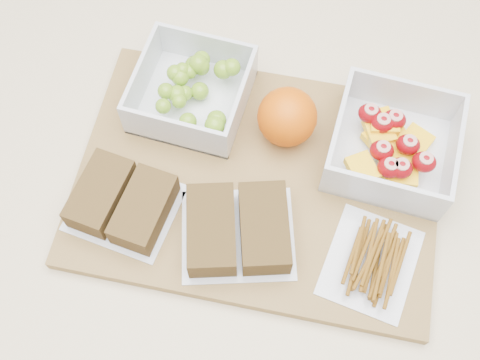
{
  "coord_description": "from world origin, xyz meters",
  "views": [
    {
      "loc": [
        0.08,
        -0.3,
        1.55
      ],
      "look_at": [
        -0.01,
        -0.01,
        0.93
      ],
      "focal_mm": 45.0,
      "sensor_mm": 36.0,
      "label": 1
    }
  ],
  "objects_px": {
    "cutting_board": "(258,181)",
    "sandwich_bag_left": "(122,202)",
    "grape_container": "(194,90)",
    "sandwich_bag_center": "(238,229)",
    "pretzel_bag": "(373,260)",
    "fruit_container": "(392,146)",
    "orange": "(287,117)"
  },
  "relations": [
    {
      "from": "sandwich_bag_left",
      "to": "pretzel_bag",
      "type": "xyz_separation_m",
      "value": [
        0.28,
        0.01,
        -0.01
      ]
    },
    {
      "from": "grape_container",
      "to": "orange",
      "type": "xyz_separation_m",
      "value": [
        0.12,
        -0.01,
        0.01
      ]
    },
    {
      "from": "grape_container",
      "to": "orange",
      "type": "height_order",
      "value": "orange"
    },
    {
      "from": "cutting_board",
      "to": "fruit_container",
      "type": "height_order",
      "value": "fruit_container"
    },
    {
      "from": "grape_container",
      "to": "pretzel_bag",
      "type": "relative_size",
      "value": 1.07
    },
    {
      "from": "pretzel_bag",
      "to": "sandwich_bag_left",
      "type": "bearing_deg",
      "value": -177.01
    },
    {
      "from": "pretzel_bag",
      "to": "grape_container",
      "type": "bearing_deg",
      "value": 149.8
    },
    {
      "from": "sandwich_bag_center",
      "to": "grape_container",
      "type": "bearing_deg",
      "value": 123.07
    },
    {
      "from": "cutting_board",
      "to": "grape_container",
      "type": "relative_size",
      "value": 3.21
    },
    {
      "from": "cutting_board",
      "to": "sandwich_bag_left",
      "type": "distance_m",
      "value": 0.16
    },
    {
      "from": "fruit_container",
      "to": "cutting_board",
      "type": "bearing_deg",
      "value": -152.51
    },
    {
      "from": "cutting_board",
      "to": "orange",
      "type": "distance_m",
      "value": 0.08
    },
    {
      "from": "fruit_container",
      "to": "sandwich_bag_center",
      "type": "relative_size",
      "value": 0.9
    },
    {
      "from": "sandwich_bag_center",
      "to": "pretzel_bag",
      "type": "height_order",
      "value": "sandwich_bag_center"
    },
    {
      "from": "sandwich_bag_left",
      "to": "sandwich_bag_center",
      "type": "distance_m",
      "value": 0.13
    },
    {
      "from": "orange",
      "to": "grape_container",
      "type": "bearing_deg",
      "value": 174.35
    },
    {
      "from": "sandwich_bag_left",
      "to": "pretzel_bag",
      "type": "height_order",
      "value": "sandwich_bag_left"
    },
    {
      "from": "grape_container",
      "to": "sandwich_bag_left",
      "type": "xyz_separation_m",
      "value": [
        -0.03,
        -0.16,
        -0.01
      ]
    },
    {
      "from": "fruit_container",
      "to": "sandwich_bag_left",
      "type": "distance_m",
      "value": 0.32
    },
    {
      "from": "grape_container",
      "to": "pretzel_bag",
      "type": "bearing_deg",
      "value": -30.2
    },
    {
      "from": "grape_container",
      "to": "pretzel_bag",
      "type": "height_order",
      "value": "grape_container"
    },
    {
      "from": "sandwich_bag_left",
      "to": "pretzel_bag",
      "type": "distance_m",
      "value": 0.28
    },
    {
      "from": "sandwich_bag_left",
      "to": "fruit_container",
      "type": "bearing_deg",
      "value": 28.92
    },
    {
      "from": "cutting_board",
      "to": "sandwich_bag_left",
      "type": "xyz_separation_m",
      "value": [
        -0.14,
        -0.08,
        0.03
      ]
    },
    {
      "from": "grape_container",
      "to": "sandwich_bag_center",
      "type": "relative_size",
      "value": 0.85
    },
    {
      "from": "pretzel_bag",
      "to": "cutting_board",
      "type": "bearing_deg",
      "value": 156.2
    },
    {
      "from": "sandwich_bag_center",
      "to": "pretzel_bag",
      "type": "distance_m",
      "value": 0.15
    },
    {
      "from": "orange",
      "to": "sandwich_bag_center",
      "type": "relative_size",
      "value": 0.46
    },
    {
      "from": "orange",
      "to": "sandwich_bag_center",
      "type": "bearing_deg",
      "value": -96.87
    },
    {
      "from": "sandwich_bag_left",
      "to": "sandwich_bag_center",
      "type": "bearing_deg",
      "value": 1.99
    },
    {
      "from": "cutting_board",
      "to": "pretzel_bag",
      "type": "xyz_separation_m",
      "value": [
        0.15,
        -0.06,
        0.02
      ]
    },
    {
      "from": "fruit_container",
      "to": "grape_container",
      "type": "bearing_deg",
      "value": 178.1
    }
  ]
}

